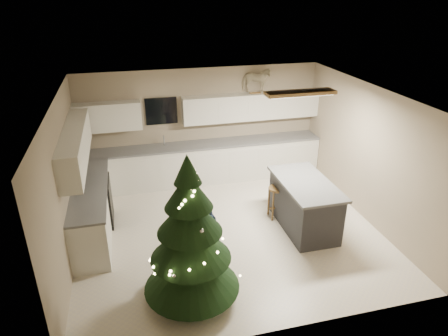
{
  "coord_description": "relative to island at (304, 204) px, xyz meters",
  "views": [
    {
      "loc": [
        -1.65,
        -6.18,
        4.25
      ],
      "look_at": [
        0.0,
        0.35,
        1.15
      ],
      "focal_mm": 32.0,
      "sensor_mm": 36.0,
      "label": 1
    }
  ],
  "objects": [
    {
      "name": "ground_plane",
      "position": [
        -1.42,
        0.2,
        -0.48
      ],
      "size": [
        5.5,
        5.5,
        0.0
      ],
      "primitive_type": "plane",
      "color": "beige"
    },
    {
      "name": "island",
      "position": [
        0.0,
        0.0,
        0.0
      ],
      "size": [
        0.9,
        1.7,
        0.95
      ],
      "color": "black",
      "rests_on": "ground_plane"
    },
    {
      "name": "room_shell",
      "position": [
        -1.4,
        0.2,
        1.27
      ],
      "size": [
        5.52,
        5.02,
        2.61
      ],
      "color": "gray",
      "rests_on": "ground_plane"
    },
    {
      "name": "christmas_tree",
      "position": [
        -2.39,
        -1.38,
        0.47
      ],
      "size": [
        1.45,
        1.4,
        2.32
      ],
      "rotation": [
        0.0,
        0.0,
        -0.24
      ],
      "color": "#3F2816",
      "rests_on": "ground_plane"
    },
    {
      "name": "cabinetry",
      "position": [
        -2.33,
        1.85,
        0.28
      ],
      "size": [
        5.5,
        3.2,
        2.0
      ],
      "color": "silver",
      "rests_on": "ground_plane"
    },
    {
      "name": "toddler",
      "position": [
        -1.87,
        -0.24,
        -0.07
      ],
      "size": [
        0.36,
        0.34,
        0.82
      ],
      "primitive_type": "imported",
      "rotation": [
        0.0,
        0.0,
        0.66
      ],
      "color": "black",
      "rests_on": "ground_plane"
    },
    {
      "name": "bar_stool",
      "position": [
        -0.37,
        0.45,
        0.01
      ],
      "size": [
        0.34,
        0.34,
        0.66
      ],
      "rotation": [
        0.0,
        0.0,
        0.36
      ],
      "color": "brown",
      "rests_on": "ground_plane"
    },
    {
      "name": "rocking_horse",
      "position": [
        -0.19,
        2.52,
        1.82
      ],
      "size": [
        0.72,
        0.52,
        0.58
      ],
      "rotation": [
        0.0,
        0.0,
        1.19
      ],
      "color": "brown",
      "rests_on": "cabinetry"
    }
  ]
}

